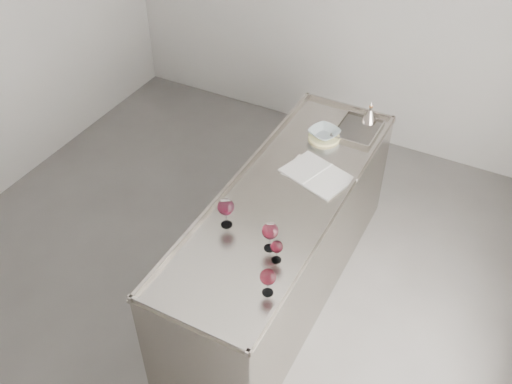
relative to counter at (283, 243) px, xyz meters
The scene contains 11 objects.
room_shell 1.10m from the counter, 148.97° to the right, with size 4.54×5.04×2.84m.
counter is the anchor object (origin of this frame).
wine_glass_left 0.78m from the counter, 114.40° to the right, with size 0.10×0.10×0.21m.
wine_glass_middle 0.79m from the counter, 74.86° to the right, with size 0.10×0.10×0.20m.
wine_glass_right 1.03m from the counter, 71.00° to the right, with size 0.09×0.09×0.18m.
wine_glass_small 0.83m from the counter, 69.37° to the right, with size 0.07×0.07×0.15m.
notebook 0.56m from the counter, 67.68° to the left, with size 0.53×0.44×0.02m.
loose_paper_top 0.56m from the counter, 93.00° to the left, with size 0.19×0.27×0.00m, color silver.
trivet 0.86m from the counter, 91.41° to the left, with size 0.23×0.23×0.02m, color #C8C281.
ceramic_bowl 0.88m from the counter, 91.41° to the left, with size 0.22×0.22×0.05m, color #8E9FA5.
wine_funnel 1.22m from the counter, 79.10° to the left, with size 0.12×0.12×0.18m.
Camera 1 is at (1.66, -2.32, 3.44)m, focal length 40.00 mm.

